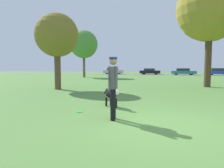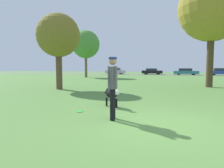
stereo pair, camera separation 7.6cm
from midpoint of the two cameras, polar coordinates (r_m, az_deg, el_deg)
name	(u,v)px [view 1 (the left image)]	position (r m, az deg, el deg)	size (l,w,h in m)	color
ground_plane	(157,124)	(5.20, 12.29, -11.17)	(120.00, 120.00, 0.00)	#56843D
far_road_strip	(170,75)	(41.33, 16.11, 2.59)	(120.00, 6.00, 0.01)	slate
person	(113,83)	(5.37, -0.07, 0.36)	(0.30, 0.69, 1.70)	black
dog	(112,94)	(7.13, -0.41, -2.94)	(0.83, 0.86, 0.66)	black
frisbee	(79,112)	(6.51, -9.61, -7.81)	(0.22, 0.22, 0.02)	#33D838
tree_mid_center	(210,9)	(16.57, 26.08, 18.71)	(4.64, 4.64, 7.90)	#4C3826
tree_far_left	(84,44)	(29.39, -8.13, 11.13)	(3.99, 3.99, 6.73)	brown
tree_near_left	(57,36)	(13.60, -15.64, 13.12)	(2.78, 2.78, 4.87)	brown
parked_car_silver	(113,71)	(43.07, 0.29, 3.72)	(4.18, 1.76, 1.34)	#B7B7BC
parked_car_black	(150,71)	(41.60, 10.74, 3.55)	(4.09, 1.81, 1.24)	black
parked_car_teal	(183,72)	(41.04, 19.64, 3.35)	(4.65, 2.01, 1.27)	teal
parked_car_blue	(218,72)	(41.86, 28.00, 3.13)	(4.41, 1.85, 1.31)	#284293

